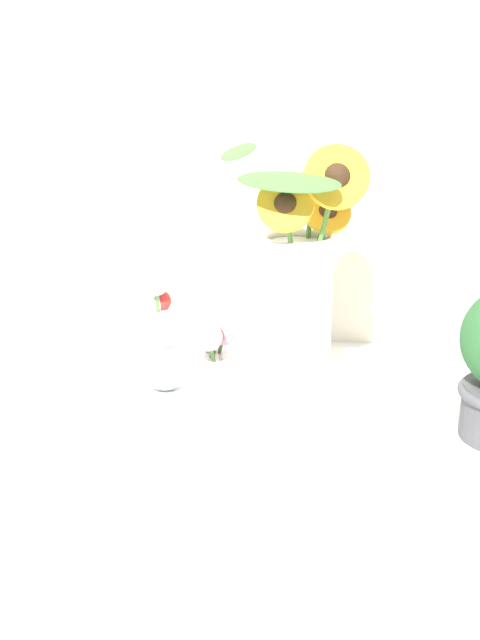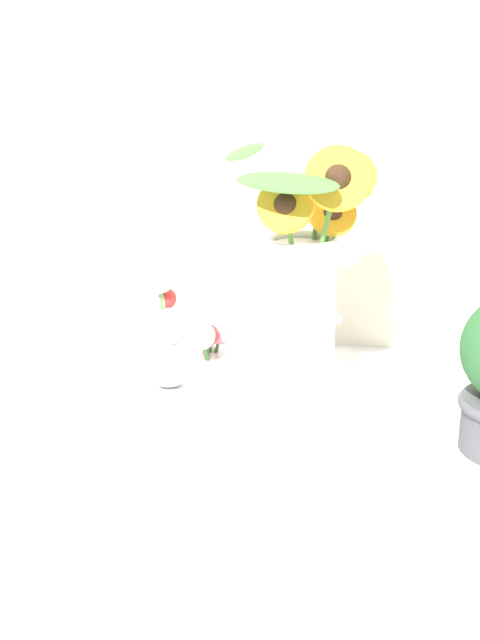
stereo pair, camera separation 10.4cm
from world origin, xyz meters
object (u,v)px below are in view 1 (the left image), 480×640
Objects in this scene: mason_jar_sunflowers at (300,287)px; vase_bulb_right at (162,342)px; vase_small_center at (215,376)px; serving_tray at (240,406)px.

mason_jar_sunflowers is 0.22m from vase_bulb_right.
mason_jar_sunflowers is 2.50× the size of vase_small_center.
vase_small_center is (-0.03, -0.06, 0.07)m from serving_tray.
serving_tray is 2.39× the size of vase_bulb_right.
vase_small_center is at bearing -133.77° from mason_jar_sunflowers.
vase_small_center is 0.13m from vase_bulb_right.
vase_small_center is 0.78× the size of vase_bulb_right.
vase_bulb_right is (-0.12, 0.03, 0.08)m from serving_tray.
vase_bulb_right is (-0.20, -0.02, -0.08)m from mason_jar_sunflowers.
mason_jar_sunflowers reaches higher than vase_small_center.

